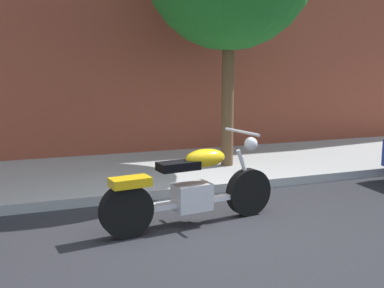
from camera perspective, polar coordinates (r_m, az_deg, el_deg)
ground_plane at (r=5.28m, az=2.84°, el=-10.88°), size 60.00×60.00×0.00m
sidewalk at (r=7.96m, az=-5.79°, el=-3.51°), size 23.27×3.11×0.14m
motorcycle at (r=5.29m, az=-0.05°, el=-5.87°), size 2.25×0.70×1.10m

